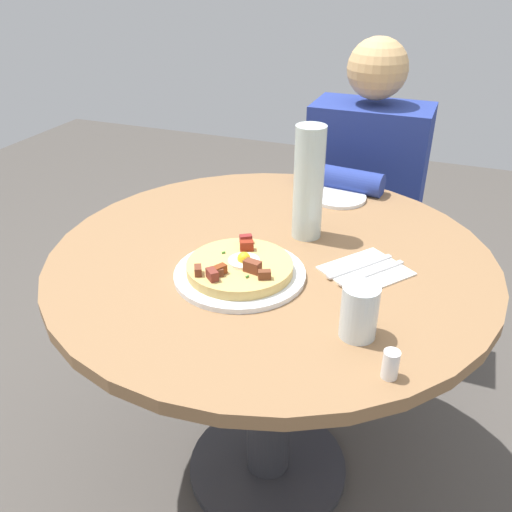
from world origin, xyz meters
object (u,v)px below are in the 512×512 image
(breakfast_pizza, at_px, (240,267))
(water_glass, at_px, (359,312))
(pizza_plate, at_px, (240,274))
(knife, at_px, (372,273))
(person_seated, at_px, (361,224))
(fork, at_px, (360,266))
(water_bottle, at_px, (309,183))
(bread_plate, at_px, (339,197))
(dining_table, at_px, (270,314))
(salt_shaker, at_px, (391,364))

(breakfast_pizza, xyz_separation_m, water_glass, (-0.28, 0.11, 0.03))
(pizza_plate, bearing_deg, knife, -157.75)
(person_seated, height_order, water_glass, person_seated)
(person_seated, bearing_deg, fork, 99.96)
(knife, distance_m, water_bottle, 0.26)
(fork, bearing_deg, water_glass, 47.22)
(fork, xyz_separation_m, water_bottle, (0.16, -0.11, 0.13))
(bread_plate, xyz_separation_m, fork, (-0.14, 0.36, 0.00))
(dining_table, bearing_deg, water_bottle, -114.29)
(water_glass, height_order, salt_shaker, water_glass)
(bread_plate, bearing_deg, knife, 113.61)
(knife, bearing_deg, dining_table, -57.40)
(person_seated, height_order, bread_plate, person_seated)
(pizza_plate, distance_m, knife, 0.29)
(fork, xyz_separation_m, salt_shaker, (-0.12, 0.33, 0.02))
(breakfast_pizza, bearing_deg, water_glass, 158.57)
(knife, bearing_deg, pizza_plate, -30.93)
(water_bottle, bearing_deg, dining_table, 65.71)
(knife, distance_m, water_glass, 0.22)
(salt_shaker, bearing_deg, water_bottle, -57.96)
(dining_table, bearing_deg, pizza_plate, 78.55)
(breakfast_pizza, distance_m, water_bottle, 0.28)
(bread_plate, bearing_deg, person_seated, -92.08)
(knife, bearing_deg, person_seated, -131.34)
(breakfast_pizza, bearing_deg, water_bottle, -107.64)
(dining_table, bearing_deg, fork, -178.91)
(pizza_plate, relative_size, water_glass, 2.75)
(knife, distance_m, salt_shaker, 0.32)
(salt_shaker, bearing_deg, person_seated, -76.92)
(person_seated, bearing_deg, knife, 101.85)
(dining_table, bearing_deg, knife, 175.79)
(pizza_plate, distance_m, water_bottle, 0.28)
(person_seated, distance_m, bread_plate, 0.43)
(breakfast_pizza, xyz_separation_m, water_bottle, (-0.08, -0.24, 0.11))
(salt_shaker, bearing_deg, knife, -74.05)
(breakfast_pizza, xyz_separation_m, knife, (-0.26, -0.11, -0.02))
(dining_table, bearing_deg, water_glass, 137.07)
(pizza_plate, height_order, water_glass, water_glass)
(pizza_plate, xyz_separation_m, breakfast_pizza, (-0.00, 0.00, 0.02))
(dining_table, height_order, person_seated, person_seated)
(breakfast_pizza, xyz_separation_m, fork, (-0.24, -0.13, -0.02))
(person_seated, distance_m, breakfast_pizza, 0.89)
(bread_plate, height_order, water_glass, water_glass)
(dining_table, distance_m, knife, 0.30)
(dining_table, xyz_separation_m, water_glass, (-0.25, 0.24, 0.23))
(bread_plate, bearing_deg, water_bottle, 85.20)
(breakfast_pizza, relative_size, salt_shaker, 4.44)
(fork, height_order, water_glass, water_glass)
(breakfast_pizza, xyz_separation_m, salt_shaker, (-0.35, 0.20, 0.00))
(person_seated, distance_m, water_glass, 1.01)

